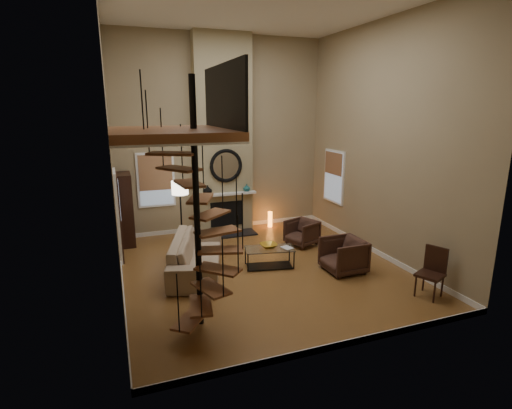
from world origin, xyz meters
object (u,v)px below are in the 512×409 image
object	(u,v)px
armchair_far	(346,255)
accent_lamp	(270,219)
sofa	(196,253)
armchair_near	(304,232)
side_chair	(432,270)
coffee_table	(269,255)
hutch	(125,209)
floor_lamp	(180,193)

from	to	relation	value
armchair_far	accent_lamp	xyz separation A→B (m)	(-0.37, 3.59, -0.10)
sofa	armchair_near	xyz separation A→B (m)	(3.00, 0.68, -0.04)
accent_lamp	side_chair	world-z (taller)	side_chair
sofa	coffee_table	size ratio (longest dim) A/B	2.18
coffee_table	armchair_far	bearing A→B (deg)	-26.03
hutch	floor_lamp	bearing A→B (deg)	-24.37
hutch	floor_lamp	size ratio (longest dim) A/B	1.09
side_chair	armchair_far	bearing A→B (deg)	118.77
accent_lamp	hutch	bearing A→B (deg)	-178.84
accent_lamp	floor_lamp	bearing A→B (deg)	-165.90
armchair_far	floor_lamp	xyz separation A→B (m)	(-3.15, 2.89, 1.06)
coffee_table	armchair_near	bearing A→B (deg)	37.48
hutch	accent_lamp	world-z (taller)	hutch
armchair_near	armchair_far	distance (m)	1.84
armchair_near	armchair_far	bearing A→B (deg)	-16.89
side_chair	sofa	bearing A→B (deg)	145.56
sofa	accent_lamp	xyz separation A→B (m)	(2.76, 2.43, -0.15)
armchair_near	coffee_table	size ratio (longest dim) A/B	0.61
sofa	armchair_far	xyz separation A→B (m)	(3.13, -1.15, -0.04)
floor_lamp	accent_lamp	bearing A→B (deg)	14.10
hutch	armchair_far	distance (m)	5.74
hutch	coffee_table	bearing A→B (deg)	-42.82
sofa	side_chair	distance (m)	4.86
floor_lamp	sofa	bearing A→B (deg)	-89.40
armchair_far	coffee_table	world-z (taller)	armchair_far
floor_lamp	accent_lamp	distance (m)	3.09
side_chair	hutch	bearing A→B (deg)	136.56
side_chair	armchair_near	bearing A→B (deg)	106.46
hutch	side_chair	bearing A→B (deg)	-43.44
coffee_table	side_chair	distance (m)	3.38
coffee_table	side_chair	xyz separation A→B (m)	(2.42, -2.35, 0.24)
coffee_table	floor_lamp	xyz separation A→B (m)	(-1.61, 2.13, 1.13)
sofa	armchair_near	world-z (taller)	sofa
accent_lamp	armchair_far	bearing A→B (deg)	-84.05
coffee_table	accent_lamp	distance (m)	3.06
armchair_near	side_chair	size ratio (longest dim) A/B	0.75
hutch	accent_lamp	xyz separation A→B (m)	(4.13, 0.08, -0.70)
hutch	floor_lamp	world-z (taller)	hutch
armchair_near	sofa	bearing A→B (deg)	-98.43
coffee_table	accent_lamp	world-z (taller)	accent_lamp
coffee_table	accent_lamp	xyz separation A→B (m)	(1.17, 2.83, -0.03)
floor_lamp	accent_lamp	xyz separation A→B (m)	(2.78, 0.70, -1.16)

